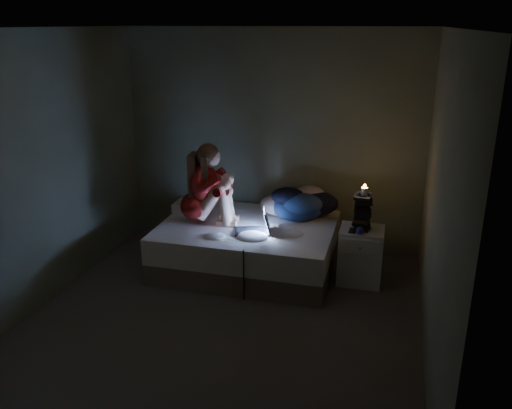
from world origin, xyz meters
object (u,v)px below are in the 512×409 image
(laptop, at_px, (252,221))
(phone, at_px, (353,230))
(candle, at_px, (364,193))
(bed, at_px, (248,246))
(woman, at_px, (196,183))
(nightstand, at_px, (360,255))

(laptop, height_order, phone, laptop)
(phone, bearing_deg, laptop, -171.43)
(laptop, height_order, candle, candle)
(bed, xyz_separation_m, woman, (-0.56, -0.07, 0.71))
(bed, xyz_separation_m, phone, (1.16, -0.10, 0.35))
(woman, height_order, laptop, woman)
(nightstand, bearing_deg, laptop, -170.87)
(candle, bearing_deg, laptop, -169.83)
(laptop, relative_size, phone, 2.67)
(bed, bearing_deg, laptop, -63.05)
(bed, bearing_deg, woman, -173.29)
(phone, bearing_deg, woman, -178.68)
(woman, bearing_deg, nightstand, -6.02)
(nightstand, bearing_deg, bed, 178.55)
(bed, relative_size, laptop, 5.06)
(woman, height_order, phone, woman)
(laptop, xyz_separation_m, nightstand, (1.14, 0.19, -0.35))
(bed, distance_m, laptop, 0.46)
(woman, xyz_separation_m, candle, (1.81, 0.06, 0.02))
(candle, bearing_deg, phone, -132.44)
(nightstand, bearing_deg, phone, -138.30)
(woman, xyz_separation_m, nightstand, (1.81, 0.05, -0.67))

